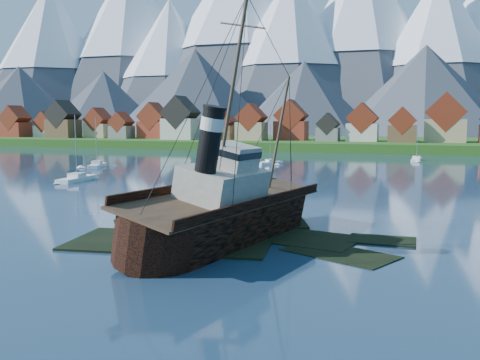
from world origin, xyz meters
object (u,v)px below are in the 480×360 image
(sailboat_a, at_px, (77,180))
(sailboat_e, at_px, (416,160))
(tugboat_wreck, at_px, (228,209))
(sailboat_c, at_px, (97,166))
(sailboat_f, at_px, (270,163))

(sailboat_a, height_order, sailboat_e, sailboat_a)
(sailboat_a, relative_size, sailboat_e, 1.19)
(tugboat_wreck, bearing_deg, sailboat_c, 144.69)
(sailboat_c, distance_m, sailboat_e, 82.17)
(sailboat_e, xyz_separation_m, sailboat_f, (-34.08, -22.62, 0.02))
(sailboat_c, bearing_deg, tugboat_wreck, -68.43)
(sailboat_a, distance_m, sailboat_c, 28.27)
(tugboat_wreck, bearing_deg, sailboat_f, 115.36)
(sailboat_a, bearing_deg, sailboat_f, 57.87)
(tugboat_wreck, distance_m, sailboat_e, 104.30)
(tugboat_wreck, height_order, sailboat_c, tugboat_wreck)
(sailboat_a, xyz_separation_m, sailboat_e, (57.42, 68.29, -0.05))
(sailboat_c, xyz_separation_m, sailboat_f, (35.96, 20.37, -0.03))
(sailboat_c, bearing_deg, sailboat_f, 9.14)
(sailboat_f, bearing_deg, sailboat_e, 67.36)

